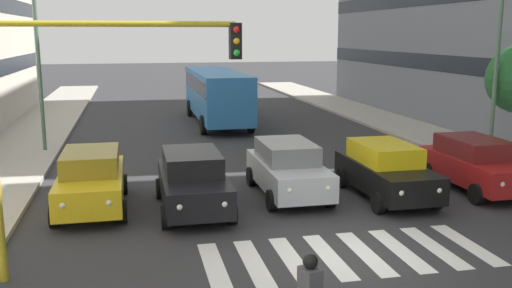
{
  "coord_description": "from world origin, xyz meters",
  "views": [
    {
      "loc": [
        4.79,
        11.79,
        5.11
      ],
      "look_at": [
        0.93,
        -5.73,
        1.6
      ],
      "focal_mm": 39.7,
      "sensor_mm": 36.0,
      "label": 1
    }
  ],
  "objects_px": {
    "traffic_light_gantry": "(69,101)",
    "street_lamp_left": "(489,50)",
    "car_3": "(193,181)",
    "car_0": "(475,164)",
    "car_1": "(386,170)",
    "car_4": "(91,180)",
    "car_2": "(288,168)",
    "bus_behind_traffic": "(216,91)",
    "street_lamp_right": "(50,37)"
  },
  "relations": [
    {
      "from": "street_lamp_right",
      "to": "car_0",
      "type": "bearing_deg",
      "value": 147.11
    },
    {
      "from": "car_4",
      "to": "street_lamp_left",
      "type": "height_order",
      "value": "street_lamp_left"
    },
    {
      "from": "car_0",
      "to": "bus_behind_traffic",
      "type": "bearing_deg",
      "value": -68.64
    },
    {
      "from": "car_1",
      "to": "street_lamp_right",
      "type": "bearing_deg",
      "value": -40.68
    },
    {
      "from": "bus_behind_traffic",
      "to": "traffic_light_gantry",
      "type": "height_order",
      "value": "traffic_light_gantry"
    },
    {
      "from": "car_0",
      "to": "car_4",
      "type": "distance_m",
      "value": 12.29
    },
    {
      "from": "car_2",
      "to": "street_lamp_right",
      "type": "distance_m",
      "value": 12.4
    },
    {
      "from": "traffic_light_gantry",
      "to": "street_lamp_left",
      "type": "bearing_deg",
      "value": -154.27
    },
    {
      "from": "car_0",
      "to": "car_2",
      "type": "xyz_separation_m",
      "value": [
        6.24,
        -0.69,
        0.0
      ]
    },
    {
      "from": "car_2",
      "to": "street_lamp_right",
      "type": "height_order",
      "value": "street_lamp_right"
    },
    {
      "from": "car_0",
      "to": "car_1",
      "type": "height_order",
      "value": "same"
    },
    {
      "from": "car_2",
      "to": "car_4",
      "type": "relative_size",
      "value": 1.0
    },
    {
      "from": "car_4",
      "to": "traffic_light_gantry",
      "type": "distance_m",
      "value": 5.59
    },
    {
      "from": "car_0",
      "to": "car_3",
      "type": "relative_size",
      "value": 1.0
    },
    {
      "from": "car_0",
      "to": "street_lamp_right",
      "type": "distance_m",
      "value": 17.46
    },
    {
      "from": "car_4",
      "to": "bus_behind_traffic",
      "type": "distance_m",
      "value": 16.56
    },
    {
      "from": "car_4",
      "to": "street_lamp_right",
      "type": "relative_size",
      "value": 0.56
    },
    {
      "from": "bus_behind_traffic",
      "to": "street_lamp_left",
      "type": "distance_m",
      "value": 15.89
    },
    {
      "from": "bus_behind_traffic",
      "to": "car_3",
      "type": "bearing_deg",
      "value": 79.06
    },
    {
      "from": "car_1",
      "to": "street_lamp_left",
      "type": "distance_m",
      "value": 7.0
    },
    {
      "from": "car_0",
      "to": "car_1",
      "type": "bearing_deg",
      "value": 3.51
    },
    {
      "from": "car_0",
      "to": "car_4",
      "type": "bearing_deg",
      "value": -2.67
    },
    {
      "from": "car_3",
      "to": "car_0",
      "type": "bearing_deg",
      "value": -178.83
    },
    {
      "from": "car_1",
      "to": "car_0",
      "type": "bearing_deg",
      "value": -176.49
    },
    {
      "from": "car_4",
      "to": "car_2",
      "type": "bearing_deg",
      "value": -178.91
    },
    {
      "from": "car_2",
      "to": "street_lamp_right",
      "type": "bearing_deg",
      "value": -46.81
    },
    {
      "from": "car_2",
      "to": "traffic_light_gantry",
      "type": "height_order",
      "value": "traffic_light_gantry"
    },
    {
      "from": "car_2",
      "to": "bus_behind_traffic",
      "type": "bearing_deg",
      "value": -90.0
    },
    {
      "from": "car_4",
      "to": "street_lamp_left",
      "type": "relative_size",
      "value": 0.62
    },
    {
      "from": "street_lamp_right",
      "to": "car_2",
      "type": "bearing_deg",
      "value": 133.19
    },
    {
      "from": "car_2",
      "to": "traffic_light_gantry",
      "type": "relative_size",
      "value": 0.81
    },
    {
      "from": "car_1",
      "to": "street_lamp_left",
      "type": "relative_size",
      "value": 0.62
    },
    {
      "from": "car_3",
      "to": "street_lamp_left",
      "type": "xyz_separation_m",
      "value": [
        -11.35,
        -2.83,
        3.63
      ]
    },
    {
      "from": "car_2",
      "to": "car_4",
      "type": "xyz_separation_m",
      "value": [
        6.03,
        0.11,
        0.0
      ]
    },
    {
      "from": "street_lamp_right",
      "to": "bus_behind_traffic",
      "type": "bearing_deg",
      "value": -139.9
    },
    {
      "from": "car_1",
      "to": "car_3",
      "type": "distance_m",
      "value": 6.07
    },
    {
      "from": "car_2",
      "to": "street_lamp_left",
      "type": "xyz_separation_m",
      "value": [
        -8.23,
        -1.95,
        3.63
      ]
    },
    {
      "from": "car_3",
      "to": "street_lamp_left",
      "type": "relative_size",
      "value": 0.62
    },
    {
      "from": "car_2",
      "to": "car_3",
      "type": "xyz_separation_m",
      "value": [
        3.12,
        0.88,
        0.0
      ]
    },
    {
      "from": "car_0",
      "to": "car_1",
      "type": "relative_size",
      "value": 1.0
    },
    {
      "from": "car_1",
      "to": "street_lamp_right",
      "type": "distance_m",
      "value": 15.02
    },
    {
      "from": "car_3",
      "to": "car_2",
      "type": "bearing_deg",
      "value": -164.31
    },
    {
      "from": "car_1",
      "to": "car_4",
      "type": "xyz_separation_m",
      "value": [
        8.98,
        -0.77,
        0.0
      ]
    },
    {
      "from": "car_0",
      "to": "street_lamp_right",
      "type": "relative_size",
      "value": 0.56
    },
    {
      "from": "bus_behind_traffic",
      "to": "car_1",
      "type": "bearing_deg",
      "value": 100.35
    },
    {
      "from": "car_3",
      "to": "traffic_light_gantry",
      "type": "relative_size",
      "value": 0.81
    },
    {
      "from": "car_1",
      "to": "traffic_light_gantry",
      "type": "xyz_separation_m",
      "value": [
        8.96,
        4.02,
        2.88
      ]
    },
    {
      "from": "car_3",
      "to": "traffic_light_gantry",
      "type": "height_order",
      "value": "traffic_light_gantry"
    },
    {
      "from": "car_0",
      "to": "car_2",
      "type": "height_order",
      "value": "same"
    },
    {
      "from": "car_4",
      "to": "car_0",
      "type": "bearing_deg",
      "value": 177.33
    }
  ]
}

